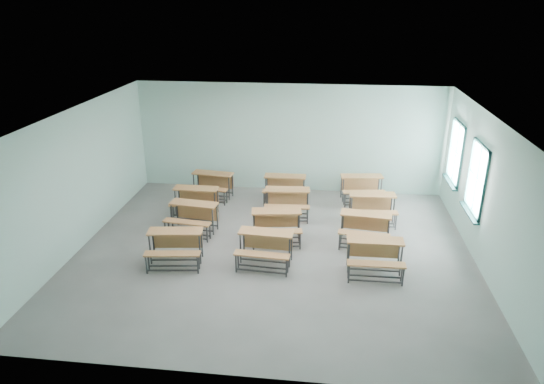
{
  "coord_description": "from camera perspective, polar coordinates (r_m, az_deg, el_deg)",
  "views": [
    {
      "loc": [
        1.12,
        -9.8,
        5.43
      ],
      "look_at": [
        -0.18,
        1.2,
        1.0
      ],
      "focal_mm": 32.0,
      "sensor_mm": 36.0,
      "label": 1
    }
  ],
  "objects": [
    {
      "name": "room",
      "position": [
        10.6,
        0.66,
        0.62
      ],
      "size": [
        9.04,
        8.04,
        3.24
      ],
      "color": "gray",
      "rests_on": "ground"
    },
    {
      "name": "desk_unit_r0c0",
      "position": [
        10.8,
        -11.34,
        -5.86
      ],
      "size": [
        1.27,
        0.93,
        0.74
      ],
      "rotation": [
        0.0,
        0.0,
        0.12
      ],
      "color": "#A36A3B",
      "rests_on": "ground"
    },
    {
      "name": "desk_unit_r0c1",
      "position": [
        10.55,
        -0.81,
        -6.1
      ],
      "size": [
        1.23,
        0.87,
        0.74
      ],
      "rotation": [
        0.0,
        0.0,
        -0.07
      ],
      "color": "#A36A3B",
      "rests_on": "ground"
    },
    {
      "name": "desk_unit_r0c2",
      "position": [
        10.44,
        12.02,
        -6.94
      ],
      "size": [
        1.19,
        0.8,
        0.74
      ],
      "rotation": [
        0.0,
        0.0,
        0.01
      ],
      "color": "#A36A3B",
      "rests_on": "ground"
    },
    {
      "name": "desk_unit_r1c0",
      "position": [
        12.13,
        -9.31,
        -2.51
      ],
      "size": [
        1.27,
        0.94,
        0.74
      ],
      "rotation": [
        0.0,
        0.0,
        -0.13
      ],
      "color": "#A36A3B",
      "rests_on": "ground"
    },
    {
      "name": "desk_unit_r1c1",
      "position": [
        11.54,
        0.53,
        -3.51
      ],
      "size": [
        1.28,
        0.94,
        0.74
      ],
      "rotation": [
        0.0,
        0.0,
        0.13
      ],
      "color": "#A36A3B",
      "rests_on": "ground"
    },
    {
      "name": "desk_unit_r1c2",
      "position": [
        11.61,
        10.91,
        -3.78
      ],
      "size": [
        1.27,
        0.93,
        0.74
      ],
      "rotation": [
        0.0,
        0.0,
        -0.12
      ],
      "color": "#A36A3B",
      "rests_on": "ground"
    },
    {
      "name": "desk_unit_r2c0",
      "position": [
        13.07,
        -9.01,
        -0.66
      ],
      "size": [
        1.2,
        0.82,
        0.74
      ],
      "rotation": [
        0.0,
        0.0,
        -0.02
      ],
      "color": "#A36A3B",
      "rests_on": "ground"
    },
    {
      "name": "desk_unit_r2c1",
      "position": [
        12.84,
        1.8,
        -0.81
      ],
      "size": [
        1.23,
        0.87,
        0.74
      ],
      "rotation": [
        0.0,
        0.0,
        0.06
      ],
      "color": "#A36A3B",
      "rests_on": "ground"
    },
    {
      "name": "desk_unit_r2c2",
      "position": [
        12.77,
        11.73,
        -1.41
      ],
      "size": [
        1.23,
        0.87,
        0.74
      ],
      "rotation": [
        0.0,
        0.0,
        0.07
      ],
      "color": "#A36A3B",
      "rests_on": "ground"
    },
    {
      "name": "desk_unit_r3c0",
      "position": [
        14.13,
        -7.1,
        1.2
      ],
      "size": [
        1.28,
        0.95,
        0.74
      ],
      "rotation": [
        0.0,
        0.0,
        -0.14
      ],
      "color": "#A36A3B",
      "rests_on": "ground"
    },
    {
      "name": "desk_unit_r3c1",
      "position": [
        13.8,
        1.51,
        0.85
      ],
      "size": [
        1.19,
        0.8,
        0.74
      ],
      "rotation": [
        0.0,
        0.0,
        0.01
      ],
      "color": "#A36A3B",
      "rests_on": "ground"
    },
    {
      "name": "desk_unit_r3c2",
      "position": [
        14.03,
        10.54,
        0.83
      ],
      "size": [
        1.28,
        0.94,
        0.74
      ],
      "rotation": [
        0.0,
        0.0,
        0.13
      ],
      "color": "#A36A3B",
      "rests_on": "ground"
    }
  ]
}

